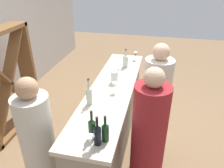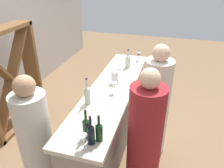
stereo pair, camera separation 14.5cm
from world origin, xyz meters
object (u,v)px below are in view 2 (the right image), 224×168
wine_glass_far_left (119,71)px  wine_glass_near_left (139,55)px  wine_bottle_center_olive_green (86,127)px  wine_glass_near_center (83,139)px  wine_bottle_rightmost_clear_pale (128,61)px  wine_glass_near_right (114,85)px  water_pitcher (115,77)px  person_right_guest (36,139)px  wine_bottle_second_right_clear_pale (87,94)px  person_center_guest (144,140)px  wine_bottle_leftmost_near_black (91,133)px  wine_rack (11,80)px  person_left_guest (155,106)px  wine_bottle_second_left_dark_green (99,131)px

wine_glass_far_left → wine_glass_near_left: bearing=-10.3°
wine_bottle_center_olive_green → wine_glass_near_center: size_ratio=2.04×
wine_bottle_rightmost_clear_pale → wine_glass_near_center: wine_bottle_rightmost_clear_pale is taller
wine_glass_near_right → water_pitcher: size_ratio=0.86×
wine_glass_near_right → person_right_guest: size_ratio=0.10×
wine_glass_near_center → wine_bottle_rightmost_clear_pale: bearing=0.5°
wine_bottle_rightmost_clear_pale → wine_glass_far_left: bearing=176.6°
wine_glass_near_right → wine_glass_far_left: (0.41, 0.03, 0.01)m
wine_bottle_center_olive_green → wine_bottle_second_right_clear_pale: wine_bottle_second_right_clear_pale is taller
wine_bottle_rightmost_clear_pale → person_center_guest: person_center_guest is taller
wine_bottle_rightmost_clear_pale → wine_glass_near_right: size_ratio=2.08×
person_right_guest → person_center_guest: bearing=-2.1°
wine_bottle_leftmost_near_black → water_pitcher: (1.23, 0.11, -0.03)m
wine_bottle_center_olive_green → person_right_guest: person_right_guest is taller
wine_glass_near_right → person_right_guest: bearing=140.4°
wine_glass_near_right → wine_rack: bearing=86.0°
person_left_guest → wine_bottle_second_right_clear_pale: bearing=39.1°
wine_rack → person_right_guest: size_ratio=1.11×
wine_glass_near_left → person_left_guest: 1.18m
person_left_guest → person_center_guest: 0.70m
person_right_guest → wine_bottle_center_olive_green: bearing=-20.5°
wine_bottle_center_olive_green → water_pitcher: 1.16m
wine_rack → person_left_guest: (0.02, -2.25, -0.08)m
wine_bottle_rightmost_clear_pale → person_left_guest: person_left_guest is taller
wine_bottle_rightmost_clear_pale → wine_glass_near_left: wine_bottle_rightmost_clear_pale is taller
wine_bottle_leftmost_near_black → wine_glass_near_center: 0.09m
wine_rack → wine_bottle_leftmost_near_black: (-1.08, -1.76, 0.23)m
wine_bottle_rightmost_clear_pale → person_left_guest: size_ratio=0.19×
wine_bottle_second_right_clear_pale → water_pitcher: size_ratio=1.99×
wine_glass_near_right → water_pitcher: bearing=12.3°
wine_bottle_leftmost_near_black → person_left_guest: bearing=-23.8°
wine_bottle_second_right_clear_pale → person_left_guest: size_ratio=0.21×
wine_rack → wine_bottle_center_olive_green: wine_rack is taller
wine_glass_far_left → person_right_guest: 1.44m
wine_rack → wine_glass_near_center: bearing=-123.8°
wine_bottle_leftmost_near_black → wine_glass_far_left: (1.37, 0.08, 0.00)m
person_left_guest → person_right_guest: person_left_guest is taller
wine_rack → wine_glass_near_center: wine_rack is taller
person_right_guest → wine_bottle_second_left_dark_green: bearing=-20.4°
wine_rack → wine_bottle_leftmost_near_black: wine_rack is taller
wine_glass_near_left → wine_glass_far_left: bearing=169.7°
wine_bottle_center_olive_green → person_left_guest: person_left_guest is taller
wine_bottle_rightmost_clear_pale → person_right_guest: 1.84m
wine_bottle_leftmost_near_black → wine_bottle_second_left_dark_green: wine_bottle_leftmost_near_black is taller
wine_glass_near_right → wine_glass_far_left: 0.41m
wine_glass_near_left → person_right_guest: person_right_guest is taller
wine_rack → wine_glass_near_center: size_ratio=10.90×
wine_bottle_leftmost_near_black → wine_glass_near_center: wine_bottle_leftmost_near_black is taller
wine_rack → wine_bottle_second_left_dark_green: (-1.02, -1.82, 0.22)m
wine_bottle_second_right_clear_pale → wine_glass_near_right: (0.34, -0.23, -0.02)m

